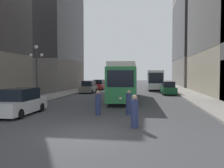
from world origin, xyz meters
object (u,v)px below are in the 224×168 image
(parked_car_right_far, at_px, (168,88))
(streetcar, at_px, (125,81))
(pedestrian_on_sidewalk, at_px, (129,103))
(parked_car_left_near, at_px, (88,87))
(parked_car_left_far, at_px, (21,102))
(pedestrian_crossing_near, at_px, (135,113))
(lamp_post_left_near, at_px, (36,65))
(transit_bus, at_px, (154,79))
(pedestrian_crossing_far, at_px, (98,104))
(parked_car_left_mid, at_px, (99,85))

(parked_car_right_far, bearing_deg, streetcar, 51.86)
(parked_car_right_far, height_order, pedestrian_on_sidewalk, parked_car_right_far)
(parked_car_left_near, distance_m, parked_car_left_far, 19.14)
(parked_car_left_near, relative_size, pedestrian_crossing_near, 2.48)
(parked_car_left_near, bearing_deg, lamp_post_left_near, -97.27)
(parked_car_left_near, xyz_separation_m, pedestrian_crossing_near, (8.04, -22.02, -0.03))
(parked_car_left_far, distance_m, pedestrian_crossing_near, 8.54)
(transit_bus, relative_size, pedestrian_on_sidewalk, 7.22)
(streetcar, bearing_deg, pedestrian_crossing_far, -97.27)
(transit_bus, height_order, parked_car_left_mid, transit_bus)
(transit_bus, height_order, pedestrian_crossing_far, transit_bus)
(parked_car_left_far, bearing_deg, transit_bus, 70.75)
(parked_car_right_far, distance_m, lamp_post_left_near, 18.37)
(parked_car_right_far, height_order, lamp_post_left_near, lamp_post_left_near)
(parked_car_left_far, bearing_deg, pedestrian_crossing_near, -19.63)
(streetcar, relative_size, transit_bus, 1.11)
(parked_car_right_far, relative_size, pedestrian_on_sidewalk, 2.92)
(parked_car_right_far, xyz_separation_m, pedestrian_crossing_far, (-6.27, -17.73, -0.06))
(transit_bus, relative_size, lamp_post_left_near, 2.25)
(transit_bus, relative_size, pedestrian_crossing_far, 7.26)
(parked_car_left_near, height_order, lamp_post_left_near, lamp_post_left_near)
(transit_bus, distance_m, pedestrian_on_sidewalk, 27.86)
(streetcar, distance_m, parked_car_left_mid, 17.49)
(pedestrian_crossing_far, bearing_deg, parked_car_left_far, -110.37)
(parked_car_right_far, distance_m, parked_car_left_far, 21.73)
(pedestrian_crossing_far, xyz_separation_m, pedestrian_on_sidewalk, (2.06, 0.54, 0.00))
(parked_car_left_near, relative_size, parked_car_left_mid, 0.91)
(parked_car_right_far, bearing_deg, parked_car_left_mid, -39.64)
(pedestrian_crossing_near, xyz_separation_m, pedestrian_crossing_far, (-2.68, 3.51, -0.02))
(parked_car_right_far, distance_m, pedestrian_crossing_near, 21.54)
(transit_bus, distance_m, pedestrian_crossing_far, 28.67)
(streetcar, height_order, parked_car_left_near, streetcar)
(parked_car_left_near, relative_size, pedestrian_on_sidewalk, 2.52)
(streetcar, height_order, transit_bus, streetcar)
(parked_car_left_near, distance_m, lamp_post_left_near, 13.32)
(parked_car_left_far, bearing_deg, streetcar, 59.92)
(pedestrian_on_sidewalk, bearing_deg, parked_car_left_mid, 128.64)
(pedestrian_crossing_far, relative_size, pedestrian_on_sidewalk, 1.00)
(pedestrian_crossing_near, bearing_deg, pedestrian_crossing_far, -137.50)
(transit_bus, bearing_deg, pedestrian_crossing_near, -94.01)
(parked_car_right_far, height_order, pedestrian_crossing_near, parked_car_right_far)
(parked_car_left_near, bearing_deg, pedestrian_crossing_far, -72.70)
(parked_car_left_mid, bearing_deg, streetcar, -67.23)
(pedestrian_on_sidewalk, distance_m, lamp_post_left_near, 11.03)
(streetcar, xyz_separation_m, parked_car_left_mid, (-6.26, 16.29, -1.26))
(parked_car_left_near, bearing_deg, parked_car_right_far, -2.69)
(parked_car_left_far, xyz_separation_m, pedestrian_crossing_far, (5.37, 0.63, -0.06))
(lamp_post_left_near, bearing_deg, transit_bus, 61.97)
(pedestrian_crossing_near, bearing_deg, lamp_post_left_near, -127.44)
(parked_car_left_far, relative_size, pedestrian_on_sidewalk, 2.80)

